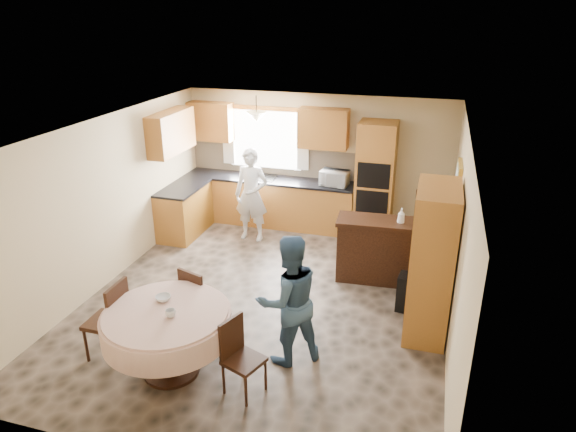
% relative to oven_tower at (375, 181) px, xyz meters
% --- Properties ---
extents(floor, '(5.00, 6.00, 0.01)m').
position_rel_oven_tower_xyz_m(floor, '(-1.15, -2.69, -1.06)').
color(floor, brown).
rests_on(floor, ground).
extents(ceiling, '(5.00, 6.00, 0.01)m').
position_rel_oven_tower_xyz_m(ceiling, '(-1.15, -2.69, 1.44)').
color(ceiling, white).
rests_on(ceiling, wall_back).
extents(wall_back, '(5.00, 0.02, 2.50)m').
position_rel_oven_tower_xyz_m(wall_back, '(-1.15, 0.31, 0.19)').
color(wall_back, tan).
rests_on(wall_back, floor).
extents(wall_front, '(5.00, 0.02, 2.50)m').
position_rel_oven_tower_xyz_m(wall_front, '(-1.15, -5.69, 0.19)').
color(wall_front, tan).
rests_on(wall_front, floor).
extents(wall_left, '(0.02, 6.00, 2.50)m').
position_rel_oven_tower_xyz_m(wall_left, '(-3.65, -2.69, 0.19)').
color(wall_left, tan).
rests_on(wall_left, floor).
extents(wall_right, '(0.02, 6.00, 2.50)m').
position_rel_oven_tower_xyz_m(wall_right, '(1.35, -2.69, 0.19)').
color(wall_right, tan).
rests_on(wall_right, floor).
extents(window, '(1.40, 0.03, 1.10)m').
position_rel_oven_tower_xyz_m(window, '(-2.15, 0.29, 0.54)').
color(window, white).
rests_on(window, wall_back).
extents(curtain_left, '(0.22, 0.02, 1.15)m').
position_rel_oven_tower_xyz_m(curtain_left, '(-2.90, 0.24, 0.59)').
color(curtain_left, white).
rests_on(curtain_left, wall_back).
extents(curtain_right, '(0.22, 0.02, 1.15)m').
position_rel_oven_tower_xyz_m(curtain_right, '(-1.40, 0.24, 0.59)').
color(curtain_right, white).
rests_on(curtain_right, wall_back).
extents(base_cab_back, '(3.30, 0.60, 0.88)m').
position_rel_oven_tower_xyz_m(base_cab_back, '(-2.00, 0.01, -0.62)').
color(base_cab_back, orange).
rests_on(base_cab_back, floor).
extents(counter_back, '(3.30, 0.64, 0.04)m').
position_rel_oven_tower_xyz_m(counter_back, '(-2.00, 0.01, -0.16)').
color(counter_back, black).
rests_on(counter_back, base_cab_back).
extents(base_cab_left, '(0.60, 1.20, 0.88)m').
position_rel_oven_tower_xyz_m(base_cab_left, '(-3.35, -0.89, -0.62)').
color(base_cab_left, orange).
rests_on(base_cab_left, floor).
extents(counter_left, '(0.64, 1.20, 0.04)m').
position_rel_oven_tower_xyz_m(counter_left, '(-3.35, -0.89, -0.16)').
color(counter_left, black).
rests_on(counter_left, base_cab_left).
extents(backsplash, '(3.30, 0.02, 0.55)m').
position_rel_oven_tower_xyz_m(backsplash, '(-2.00, 0.30, 0.12)').
color(backsplash, tan).
rests_on(backsplash, wall_back).
extents(wall_cab_left, '(0.85, 0.33, 0.72)m').
position_rel_oven_tower_xyz_m(wall_cab_left, '(-3.20, 0.15, 0.85)').
color(wall_cab_left, '#A76429').
rests_on(wall_cab_left, wall_back).
extents(wall_cab_right, '(0.90, 0.33, 0.72)m').
position_rel_oven_tower_xyz_m(wall_cab_right, '(-1.00, 0.15, 0.85)').
color(wall_cab_right, '#A76429').
rests_on(wall_cab_right, wall_back).
extents(wall_cab_side, '(0.33, 1.20, 0.72)m').
position_rel_oven_tower_xyz_m(wall_cab_side, '(-3.48, -0.89, 0.85)').
color(wall_cab_side, '#A76429').
rests_on(wall_cab_side, wall_left).
extents(oven_tower, '(0.66, 0.62, 2.12)m').
position_rel_oven_tower_xyz_m(oven_tower, '(0.00, 0.00, 0.00)').
color(oven_tower, orange).
rests_on(oven_tower, floor).
extents(oven_upper, '(0.56, 0.01, 0.45)m').
position_rel_oven_tower_xyz_m(oven_upper, '(0.00, -0.31, 0.19)').
color(oven_upper, black).
rests_on(oven_upper, oven_tower).
extents(oven_lower, '(0.56, 0.01, 0.45)m').
position_rel_oven_tower_xyz_m(oven_lower, '(0.00, -0.31, -0.31)').
color(oven_lower, black).
rests_on(oven_lower, oven_tower).
extents(pendant, '(0.36, 0.36, 0.18)m').
position_rel_oven_tower_xyz_m(pendant, '(-2.15, -0.19, 1.06)').
color(pendant, beige).
rests_on(pendant, ceiling).
extents(sideboard, '(1.34, 0.62, 0.93)m').
position_rel_oven_tower_xyz_m(sideboard, '(0.31, -1.64, -0.59)').
color(sideboard, '#341B0E').
rests_on(sideboard, floor).
extents(space_heater, '(0.41, 0.31, 0.53)m').
position_rel_oven_tower_xyz_m(space_heater, '(0.86, -2.39, -0.79)').
color(space_heater, black).
rests_on(space_heater, floor).
extents(cupboard, '(0.51, 1.03, 1.97)m').
position_rel_oven_tower_xyz_m(cupboard, '(1.07, -2.79, -0.08)').
color(cupboard, orange).
rests_on(cupboard, floor).
extents(dining_table, '(1.44, 1.44, 0.82)m').
position_rel_oven_tower_xyz_m(dining_table, '(-1.71, -4.52, -0.42)').
color(dining_table, '#341B0E').
rests_on(dining_table, floor).
extents(chair_left, '(0.44, 0.44, 1.01)m').
position_rel_oven_tower_xyz_m(chair_left, '(-2.49, -4.43, -0.50)').
color(chair_left, '#341B0E').
rests_on(chair_left, floor).
extents(chair_back, '(0.51, 0.51, 0.94)m').
position_rel_oven_tower_xyz_m(chair_back, '(-1.72, -3.72, -0.54)').
color(chair_back, '#341B0E').
rests_on(chair_back, floor).
extents(chair_right, '(0.49, 0.49, 0.88)m').
position_rel_oven_tower_xyz_m(chair_right, '(-0.84, -4.56, -0.58)').
color(chair_right, '#341B0E').
rests_on(chair_right, floor).
extents(framed_picture, '(0.06, 0.59, 0.49)m').
position_rel_oven_tower_xyz_m(framed_picture, '(1.32, -1.69, 0.67)').
color(framed_picture, gold).
rests_on(framed_picture, wall_right).
extents(microwave, '(0.53, 0.38, 0.28)m').
position_rel_oven_tower_xyz_m(microwave, '(-0.73, -0.04, -0.00)').
color(microwave, silver).
rests_on(microwave, counter_back).
extents(person_sink, '(0.62, 0.42, 1.68)m').
position_rel_oven_tower_xyz_m(person_sink, '(-2.08, -0.74, -0.22)').
color(person_sink, silver).
rests_on(person_sink, floor).
extents(person_dining, '(0.99, 0.96, 1.61)m').
position_rel_oven_tower_xyz_m(person_dining, '(-0.48, -3.89, -0.25)').
color(person_dining, '#324E6E').
rests_on(person_dining, floor).
extents(bowl_sideboard, '(0.21, 0.21, 0.05)m').
position_rel_oven_tower_xyz_m(bowl_sideboard, '(-0.01, -1.64, -0.11)').
color(bowl_sideboard, '#B2B2B2').
rests_on(bowl_sideboard, sideboard).
extents(bottle_sideboard, '(0.13, 0.13, 0.28)m').
position_rel_oven_tower_xyz_m(bottle_sideboard, '(0.59, -1.64, 0.01)').
color(bottle_sideboard, silver).
rests_on(bottle_sideboard, sideboard).
extents(cup_table, '(0.15, 0.15, 0.09)m').
position_rel_oven_tower_xyz_m(cup_table, '(-1.60, -4.60, -0.19)').
color(cup_table, '#B2B2B2').
rests_on(cup_table, dining_table).
extents(bowl_table, '(0.21, 0.21, 0.06)m').
position_rel_oven_tower_xyz_m(bowl_table, '(-1.85, -4.32, -0.21)').
color(bowl_table, '#B2B2B2').
rests_on(bowl_table, dining_table).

